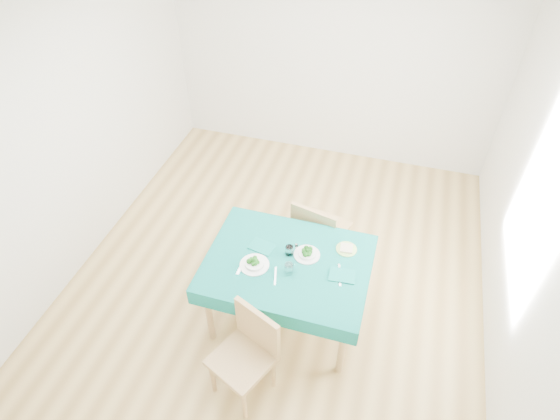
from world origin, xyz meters
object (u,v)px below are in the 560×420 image
(bowl_far, at_px, (307,252))
(bowl_near, at_px, (254,262))
(chair_far, at_px, (323,218))
(table, at_px, (287,290))
(chair_near, at_px, (241,353))
(side_plate, at_px, (346,249))

(bowl_far, bearing_deg, bowl_near, -149.04)
(chair_far, relative_size, bowl_far, 5.18)
(table, bearing_deg, chair_near, -100.26)
(bowl_near, bearing_deg, chair_far, 66.82)
(chair_near, relative_size, bowl_far, 4.72)
(side_plate, bearing_deg, table, -147.64)
(table, relative_size, chair_far, 1.18)
(chair_near, bearing_deg, side_plate, 84.77)
(chair_near, height_order, chair_far, chair_far)
(bowl_near, height_order, side_plate, bowl_near)
(chair_far, distance_m, bowl_far, 0.70)
(bowl_near, xyz_separation_m, side_plate, (0.70, 0.40, -0.03))
(chair_far, height_order, side_plate, chair_far)
(chair_far, bearing_deg, table, 94.21)
(table, relative_size, bowl_near, 5.56)
(chair_near, xyz_separation_m, bowl_far, (0.28, 0.91, 0.26))
(bowl_near, bearing_deg, side_plate, 29.50)
(side_plate, bearing_deg, chair_far, 121.56)
(table, xyz_separation_m, side_plate, (0.44, 0.28, 0.38))
(chair_far, bearing_deg, bowl_far, 103.98)
(table, distance_m, chair_far, 0.83)
(table, height_order, chair_near, chair_near)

